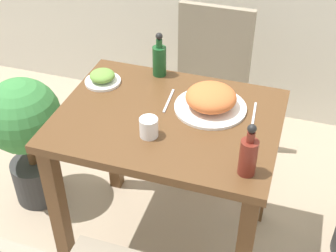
{
  "coord_description": "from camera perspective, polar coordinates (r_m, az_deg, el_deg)",
  "views": [
    {
      "loc": [
        0.46,
        -1.41,
        1.84
      ],
      "look_at": [
        0.0,
        0.0,
        0.7
      ],
      "focal_mm": 50.0,
      "sensor_mm": 36.0,
      "label": 1
    }
  ],
  "objects": [
    {
      "name": "condiment_bottle",
      "position": [
        2.06,
        -1.06,
        8.16
      ],
      "size": [
        0.06,
        0.06,
        0.2
      ],
      "color": "#194C23",
      "rests_on": "dining_table"
    },
    {
      "name": "fork_utensil",
      "position": [
        1.92,
        0.09,
        3.12
      ],
      "size": [
        0.02,
        0.17,
        0.0
      ],
      "rotation": [
        0.0,
        0.0,
        1.64
      ],
      "color": "silver",
      "rests_on": "dining_table"
    },
    {
      "name": "sauce_bottle",
      "position": [
        1.56,
        9.77,
        -3.51
      ],
      "size": [
        0.06,
        0.06,
        0.2
      ],
      "color": "maroon",
      "rests_on": "dining_table"
    },
    {
      "name": "drink_cup",
      "position": [
        1.72,
        -2.36,
        -0.17
      ],
      "size": [
        0.07,
        0.07,
        0.08
      ],
      "color": "white",
      "rests_on": "dining_table"
    },
    {
      "name": "potted_plant_left",
      "position": [
        2.38,
        -16.93,
        -0.55
      ],
      "size": [
        0.37,
        0.37,
        0.72
      ],
      "color": "#333333",
      "rests_on": "ground_plane"
    },
    {
      "name": "side_plate",
      "position": [
        2.05,
        -7.99,
        5.86
      ],
      "size": [
        0.16,
        0.16,
        0.06
      ],
      "color": "white",
      "rests_on": "dining_table"
    },
    {
      "name": "spoon_utensil",
      "position": [
        1.87,
        10.4,
        1.2
      ],
      "size": [
        0.02,
        0.19,
        0.0
      ],
      "rotation": [
        0.0,
        0.0,
        1.65
      ],
      "color": "silver",
      "rests_on": "dining_table"
    },
    {
      "name": "dining_table",
      "position": [
        1.93,
        0.0,
        -2.17
      ],
      "size": [
        0.88,
        0.67,
        0.75
      ],
      "color": "brown",
      "rests_on": "ground_plane"
    },
    {
      "name": "ground_plane",
      "position": [
        2.37,
        0.0,
        -13.68
      ],
      "size": [
        16.0,
        16.0,
        0.0
      ],
      "primitive_type": "plane",
      "color": "tan"
    },
    {
      "name": "food_plate",
      "position": [
        1.86,
        5.24,
        3.24
      ],
      "size": [
        0.29,
        0.29,
        0.1
      ],
      "color": "white",
      "rests_on": "dining_table"
    },
    {
      "name": "chair_far",
      "position": [
        2.53,
        4.9,
        5.27
      ],
      "size": [
        0.42,
        0.42,
        0.89
      ],
      "color": "gray",
      "rests_on": "ground_plane"
    }
  ]
}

